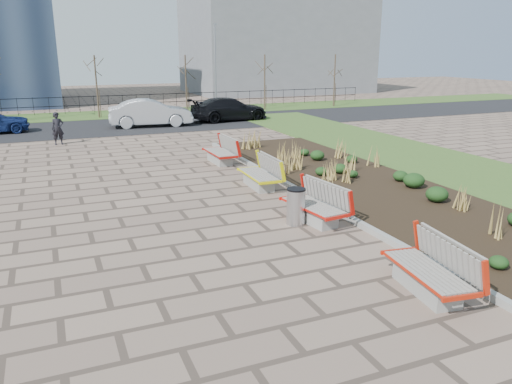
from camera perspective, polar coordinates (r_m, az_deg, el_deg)
name	(u,v)px	position (r m, az deg, el deg)	size (l,w,h in m)	color
ground	(244,284)	(9.81, -1.36, -10.48)	(120.00, 120.00, 0.00)	#7A6454
planting_bed	(366,186)	(16.77, 12.44, 0.65)	(4.50, 18.00, 0.10)	black
planting_curb	(303,193)	(15.58, 5.39, -0.11)	(0.16, 18.00, 0.15)	gray
grass_verge_near	(475,174)	(19.84, 23.79, 1.92)	(5.00, 38.00, 0.04)	#33511E
grass_verge_far	(97,115)	(36.59, -17.71, 8.38)	(80.00, 5.00, 0.04)	#33511E
road	(108,127)	(30.67, -16.61, 7.12)	(80.00, 7.00, 0.02)	black
bench_a	(427,268)	(9.81, 19.00, -8.18)	(0.90, 2.10, 1.00)	red
bench_b	(313,203)	(13.11, 6.55, -1.31)	(0.90, 2.10, 1.00)	red
bench_c	(258,173)	(16.29, 0.29, 2.22)	(0.90, 2.10, 1.00)	yellow
bench_d	(219,151)	(19.95, -4.21, 4.73)	(0.90, 2.10, 1.00)	#B9130C
litter_bin	(296,207)	(12.88, 4.58, -1.71)	(0.48, 0.48, 0.94)	#B2B2B7
pedestrian	(58,128)	(25.63, -21.72, 6.76)	(0.56, 0.37, 1.55)	black
car_silver	(151,113)	(30.23, -11.96, 8.84)	(1.67, 4.78, 1.57)	#A1A3A8
car_black	(229,109)	(32.11, -3.11, 9.45)	(2.03, 5.00, 1.45)	black
tree_c	(97,87)	(34.91, -17.74, 11.39)	(1.40, 1.40, 4.00)	#4C3D2D
tree_d	(186,84)	(35.96, -8.00, 12.08)	(1.40, 1.40, 4.00)	#4C3D2D
tree_e	(265,82)	(37.93, 1.00, 12.42)	(1.40, 1.40, 4.00)	#4C3D2D
tree_f	(334,80)	(40.71, 8.95, 12.48)	(1.40, 1.40, 4.00)	#4C3D2D
lamp_east	(215,70)	(35.99, -4.68, 13.78)	(0.24, 0.60, 6.00)	gray
railing_fence	(94,104)	(38.01, -18.01, 9.55)	(44.00, 0.10, 1.20)	black
building_grey	(275,44)	(55.28, 2.23, 16.58)	(18.00, 12.00, 10.00)	slate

